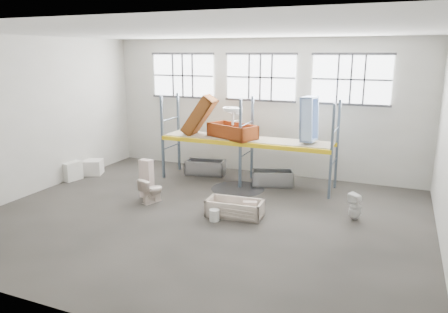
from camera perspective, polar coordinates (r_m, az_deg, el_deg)
The scene contains 33 objects.
floor at distance 12.04m, azimuth -2.80°, elevation -8.30°, with size 12.00×10.00×0.10m, color #4E4943.
ceiling at distance 11.17m, azimuth -3.12°, elevation 16.72°, with size 12.00×10.00×0.10m, color silver.
wall_back at distance 15.98m, azimuth 4.98°, elevation 6.65°, with size 12.00×0.10×5.00m, color #B2B0A4.
wall_front at distance 7.24m, azimuth -20.57°, elevation -2.97°, with size 12.00×0.10×5.00m, color beige.
wall_left at distance 14.96m, azimuth -24.41°, elevation 4.98°, with size 0.10×10.00×5.00m, color #B0AEA2.
window_left at distance 17.04m, azimuth -5.54°, elevation 10.80°, with size 2.60×0.04×1.60m, color white.
window_mid at distance 15.78m, azimuth 4.94°, elevation 10.57°, with size 2.60×0.04×1.60m, color white.
window_right at distance 15.10m, azimuth 16.74°, elevation 9.90°, with size 2.60×0.04×1.60m, color white.
rack_upright_la at distance 15.43m, azimuth -8.29°, elevation 2.54°, with size 0.08×0.08×3.00m, color slate.
rack_upright_lb at distance 16.45m, azimuth -6.14°, elevation 3.30°, with size 0.08×0.08×3.00m, color slate.
rack_upright_ma at distance 14.14m, azimuth 2.20°, elevation 1.64°, with size 0.08×0.08×3.00m, color slate.
rack_upright_mb at distance 15.25m, azimuth 3.80°, elevation 2.52°, with size 0.08×0.08×3.00m, color slate.
rack_upright_ra at distance 13.41m, azimuth 14.28°, elevation 0.54°, with size 0.08×0.08×3.00m, color slate.
rack_upright_rb at distance 14.57m, azimuth 15.01°, elevation 1.54°, with size 0.08×0.08×3.00m, color slate.
rack_beam_front at distance 14.14m, azimuth 2.20°, elevation 1.64°, with size 6.00×0.10×0.14m, color yellow.
rack_beam_back at distance 15.25m, azimuth 3.80°, elevation 2.52°, with size 6.00×0.10×0.14m, color yellow.
shelf_deck at distance 14.68m, azimuth 3.03°, elevation 2.40°, with size 5.90×1.10×0.03m, color gray.
wet_patch at distance 14.35m, azimuth 1.86°, elevation -4.37°, with size 1.80×1.80×0.00m, color black.
bathtub_beige at distance 11.99m, azimuth 1.46°, elevation -6.94°, with size 1.57×0.74×0.46m, color beige, non-canonical shape.
cistern_spare at distance 11.89m, azimuth 3.51°, elevation -6.91°, with size 0.38×0.18×0.36m, color beige.
sink_in_tub at distance 12.14m, azimuth 0.72°, elevation -7.03°, with size 0.48×0.48×0.16m, color #F4DFD1.
toilet_beige at distance 13.19m, azimuth -9.73°, elevation -4.49°, with size 0.43×0.75×0.77m, color beige.
cistern_tall at distance 13.59m, azimuth -10.36°, elevation -2.94°, with size 0.40×0.26×1.23m, color beige.
toilet_white at distance 12.23m, azimuth 17.27°, elevation -6.43°, with size 0.34×0.35×0.75m, color white.
steel_tub_left at distance 16.01m, azimuth -2.50°, elevation -1.45°, with size 1.47×0.68×0.54m, color #ABACB3, non-canonical shape.
steel_tub_right at distance 14.76m, azimuth 6.52°, elevation -2.89°, with size 1.41×0.66×0.52m, color #B9BCC1, non-canonical shape.
rust_tub_flat at distance 14.76m, azimuth 1.13°, elevation 3.43°, with size 1.77×0.83×0.50m, color #8F4409, non-canonical shape.
rust_tub_tilted at distance 15.19m, azimuth -3.30°, elevation 5.53°, with size 1.54×0.72×0.43m, color brown, non-canonical shape.
sink_on_shelf at distance 14.48m, azimuth 1.17°, elevation 4.34°, with size 0.71×0.55×0.63m, color white.
blue_tub_upright at distance 13.98m, azimuth 11.39°, elevation 4.97°, with size 1.45×0.68×0.41m, color #A2C4F8, non-canonical shape.
bucket at distance 11.68m, azimuth -1.30°, elevation -7.89°, with size 0.28×0.28×0.32m, color silver.
carton_near at distance 16.36m, azimuth -20.20°, elevation -1.74°, with size 0.77×0.66×0.66m, color silver.
carton_far at distance 16.73m, azimuth -17.21°, elevation -1.38°, with size 0.66×0.66×0.55m, color silver.
Camera 1 is at (4.86, -10.04, 4.48)m, focal length 33.96 mm.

